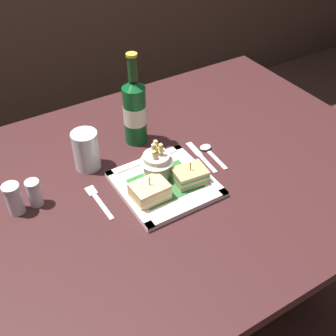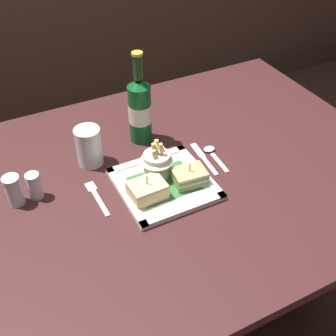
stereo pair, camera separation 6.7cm
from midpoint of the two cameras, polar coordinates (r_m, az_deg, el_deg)
ground_plane at (r=1.74m, az=-0.89°, el=-19.27°), size 6.00×6.00×0.00m
dining_table at (r=1.24m, az=-1.19°, el=-4.08°), size 1.30×0.95×0.73m
square_plate at (r=1.13m, az=-2.10°, el=-2.26°), size 0.24×0.24×0.02m
sandwich_half_left at (r=1.07m, az=-4.26°, el=-3.20°), size 0.09×0.07×0.07m
sandwich_half_right at (r=1.12m, az=1.25°, el=-1.06°), size 0.09×0.07×0.06m
fries_cup at (r=1.12m, az=-3.38°, el=0.98°), size 0.09×0.09×0.11m
beer_bottle at (r=1.24m, az=-6.05°, el=7.70°), size 0.07×0.07×0.28m
water_glass at (r=1.19m, az=-12.50°, el=2.03°), size 0.07×0.07×0.11m
fork at (r=1.11m, az=-11.10°, el=-4.30°), size 0.02×0.14×0.00m
knife at (r=1.23m, az=2.79°, el=1.64°), size 0.03×0.16×0.00m
spoon at (r=1.25m, az=3.93°, el=2.35°), size 0.04×0.12×0.01m
salt_shaker at (r=1.12m, az=-21.59°, el=-4.11°), size 0.04×0.04×0.08m
pepper_shaker at (r=1.12m, az=-19.12°, el=-3.41°), size 0.04×0.04×0.07m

